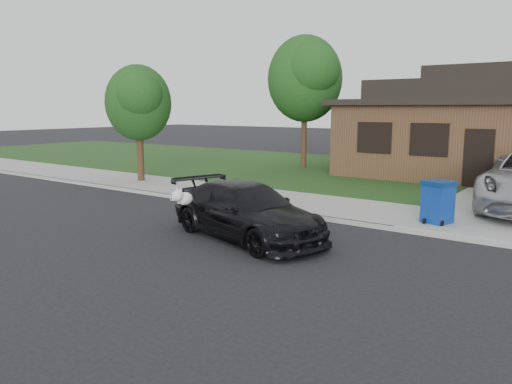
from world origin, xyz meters
The scene contains 9 objects.
ground centered at (0.00, 0.00, 0.00)m, with size 120.00×120.00×0.00m, color black.
sidewalk centered at (0.00, 5.00, 0.06)m, with size 60.00×3.00×0.12m, color gray.
curb centered at (0.00, 3.50, 0.06)m, with size 60.00×0.12×0.12m, color gray.
lawn centered at (0.00, 13.00, 0.07)m, with size 60.00×13.00×0.13m, color #193814.
sedan centered at (1.20, 0.81, 0.65)m, with size 4.77×2.94×1.29m.
recycling_bin centered at (4.51, 4.45, 0.67)m, with size 0.83×0.83×1.09m.
house centered at (4.00, 15.00, 2.13)m, with size 12.60×8.60×4.65m.
tree_0 centered at (-4.34, 12.88, 4.48)m, with size 3.78×3.60×6.34m.
tree_2 centered at (-7.38, 5.11, 3.27)m, with size 2.73×2.60×4.59m.
Camera 1 is at (8.09, -8.24, 3.01)m, focal length 35.00 mm.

